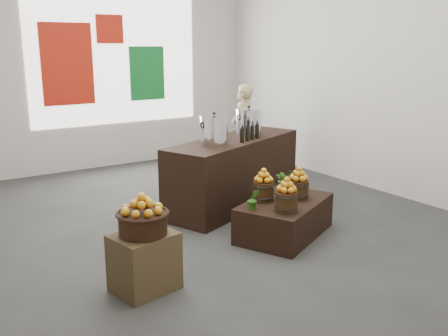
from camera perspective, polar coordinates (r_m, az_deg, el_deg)
ground at (r=6.63m, az=-2.50°, el=-5.77°), size 7.00×7.00×0.00m
back_wall at (r=9.42m, az=-14.01°, el=12.12°), size 6.00×0.04×4.00m
back_opening at (r=9.51m, az=-12.23°, el=12.23°), size 3.20×0.02×2.40m
deco_red_left at (r=9.21m, az=-17.48°, el=11.24°), size 0.90×0.04×1.40m
deco_green_right at (r=9.75m, az=-8.79°, el=10.65°), size 0.70×0.04×1.00m
deco_red_upper at (r=9.46m, az=-12.95°, el=15.22°), size 0.50×0.04×0.50m
crate at (r=4.76m, az=-9.08°, el=-10.57°), size 0.63×0.55×0.55m
wicker_basket at (r=4.62m, az=-9.26°, el=-6.31°), size 0.44×0.44×0.20m
apples_in_basket at (r=4.55m, az=-9.35°, el=-4.03°), size 0.35×0.35×0.18m
display_table at (r=6.05m, az=6.94°, el=-5.68°), size 1.44×1.21×0.43m
apple_bucket_front_left at (r=5.57m, az=7.12°, el=-3.85°), size 0.25×0.25×0.23m
apples_in_bucket_front_left at (r=5.52m, az=7.18°, el=-1.90°), size 0.19×0.19×0.17m
apple_bucket_front_right at (r=6.06m, az=8.49°, el=-2.45°), size 0.25×0.25×0.23m
apples_in_bucket_front_right at (r=6.00m, az=8.55°, el=-0.64°), size 0.19×0.19×0.17m
apple_bucket_rear at (r=5.94m, az=4.52°, el=-2.67°), size 0.25×0.25×0.23m
apples_in_bucket_rear at (r=5.88m, az=4.56°, el=-0.83°), size 0.19×0.19×0.17m
herb_garnish_right at (r=6.36m, az=7.01°, el=-1.31°), size 0.28×0.25×0.29m
herb_garnish_left at (r=5.62m, az=3.37°, el=-3.59°), size 0.16×0.15×0.24m
counter at (r=7.06m, az=1.16°, el=-0.47°), size 2.45×1.54×0.96m
stock_pot_left at (r=6.54m, az=-1.16°, el=4.27°), size 0.36×0.36×0.36m
stock_pot_center at (r=7.23m, az=2.83°, el=5.20°), size 0.36×0.36×0.36m
oil_cruets at (r=6.81m, az=2.82°, el=4.24°), size 0.34×0.18×0.27m
shopper at (r=8.92m, az=2.11°, el=4.56°), size 0.68×0.62×1.56m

